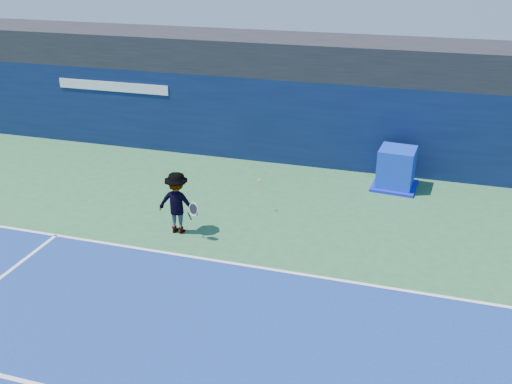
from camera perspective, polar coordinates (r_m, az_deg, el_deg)
ground at (r=11.98m, az=-7.46°, el=-14.19°), size 80.00×80.00×0.00m
baseline at (r=14.26m, az=-2.61°, el=-7.09°), size 24.00×0.10×0.01m
stadium_band at (r=20.77m, az=5.12°, el=13.45°), size 36.00×3.00×1.20m
back_wall_assembly at (r=20.31m, az=4.30°, el=7.13°), size 36.00×1.03×3.00m
equipment_cart at (r=18.80m, az=13.83°, el=2.17°), size 1.49×1.49×1.32m
tennis_player at (r=15.48m, az=-7.86°, el=-1.07°), size 1.32×0.72×1.74m
tennis_ball at (r=16.45m, az=0.32°, el=1.16°), size 0.07×0.07×0.07m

